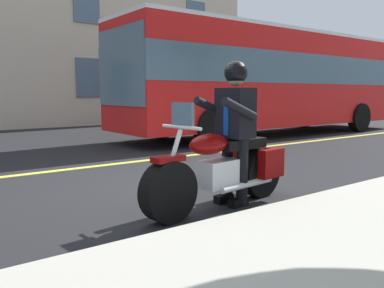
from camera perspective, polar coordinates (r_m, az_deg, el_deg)
The scene contains 5 objects.
ground_plane at distance 5.89m, azimuth -4.42°, elevation -5.97°, with size 80.00×80.00×0.00m, color black.
lane_center_stripe at distance 7.63m, azimuth -12.47°, elevation -3.03°, with size 60.00×0.16×0.01m, color #E5DB4C.
motorcycle_main at distance 4.71m, azimuth 4.58°, elevation -3.74°, with size 2.22×0.75×1.26m.
rider_main at distance 4.77m, azimuth 6.16°, elevation 3.47°, with size 0.66×0.60×1.74m.
bus_near at distance 13.32m, azimuth 11.67°, elevation 9.43°, with size 11.05×2.70×3.30m.
Camera 1 is at (3.05, 4.86, 1.36)m, focal length 36.83 mm.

